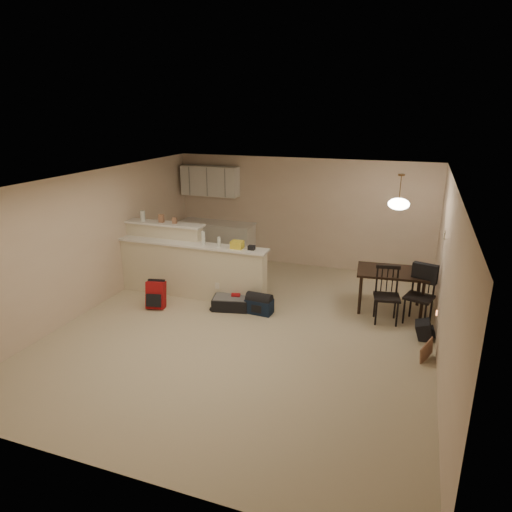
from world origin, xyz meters
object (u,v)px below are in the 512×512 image
at_px(red_backpack, 156,295).
at_px(navy_duffel, 259,306).
at_px(dining_chair_far, 419,296).
at_px(suitcase, 231,303).
at_px(dining_table, 392,275).
at_px(pendant_lamp, 399,203).
at_px(black_daypack, 424,330).
at_px(dining_chair_near, 387,296).

bearing_deg(red_backpack, navy_duffel, -0.34).
height_order(dining_chair_far, suitcase, dining_chair_far).
xyz_separation_m(dining_table, pendant_lamp, (-0.00, -0.00, 1.32)).
height_order(suitcase, red_backpack, red_backpack).
distance_m(dining_table, dining_chair_far, 0.66).
relative_size(dining_chair_far, black_daypack, 3.18).
xyz_separation_m(pendant_lamp, navy_duffel, (-2.21, -0.95, -1.86)).
bearing_deg(red_backpack, dining_table, 5.65).
distance_m(pendant_lamp, black_daypack, 2.17).
relative_size(dining_table, dining_chair_near, 1.32).
bearing_deg(dining_chair_near, pendant_lamp, 77.52).
bearing_deg(dining_table, suitcase, -166.49).
xyz_separation_m(dining_chair_far, navy_duffel, (-2.70, -0.55, -0.37)).
bearing_deg(pendant_lamp, red_backpack, -161.57).
bearing_deg(black_daypack, dining_chair_near, 57.27).
bearing_deg(suitcase, dining_table, 6.39).
distance_m(dining_chair_near, dining_chair_far, 0.54).
bearing_deg(pendant_lamp, suitcase, -161.07).
height_order(dining_table, black_daypack, dining_table).
bearing_deg(red_backpack, pendant_lamp, 5.65).
distance_m(dining_table, navy_duffel, 2.46).
bearing_deg(navy_duffel, suitcase, -176.29).
distance_m(suitcase, navy_duffel, 0.56).
relative_size(suitcase, red_backpack, 1.30).
relative_size(dining_table, suitcase, 1.98).
relative_size(dining_chair_far, suitcase, 1.54).
xyz_separation_m(dining_table, dining_chair_far, (0.50, -0.40, -0.17)).
relative_size(pendant_lamp, navy_duffel, 1.28).
bearing_deg(pendant_lamp, dining_chair_far, -39.11).
height_order(dining_chair_near, navy_duffel, dining_chair_near).
height_order(navy_duffel, black_daypack, black_daypack).
xyz_separation_m(dining_chair_near, navy_duffel, (-2.18, -0.40, -0.36)).
distance_m(dining_chair_far, navy_duffel, 2.78).
bearing_deg(dining_chair_far, red_backpack, -151.29).
distance_m(dining_chair_far, red_backpack, 4.69).
bearing_deg(dining_table, dining_chair_near, -98.18).
relative_size(pendant_lamp, suitcase, 0.95).
xyz_separation_m(dining_chair_far, black_daypack, (0.12, -0.55, -0.36)).
xyz_separation_m(suitcase, red_backpack, (-1.33, -0.42, 0.14)).
xyz_separation_m(dining_chair_far, suitcase, (-3.26, -0.55, -0.39)).
height_order(dining_chair_near, suitcase, dining_chair_near).
relative_size(dining_chair_far, navy_duffel, 2.08).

